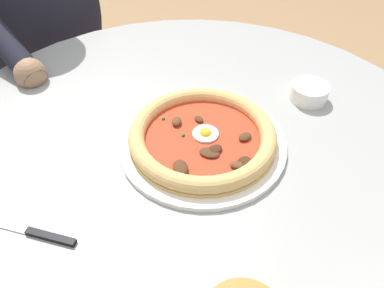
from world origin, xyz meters
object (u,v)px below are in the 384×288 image
at_px(pizza_on_plate, 202,138).
at_px(cafe_chair_diner, 36,62).
at_px(ramekin_capers, 309,92).
at_px(dining_table, 191,195).
at_px(diner_person, 53,76).
at_px(steak_knife, 30,232).

relative_size(pizza_on_plate, cafe_chair_diner, 0.35).
distance_m(pizza_on_plate, ramekin_capers, 0.27).
relative_size(dining_table, cafe_chair_diner, 1.19).
xyz_separation_m(diner_person, cafe_chair_diner, (0.06, 0.14, -0.02)).
height_order(diner_person, cafe_chair_diner, diner_person).
bearing_deg(ramekin_capers, dining_table, 145.89).
bearing_deg(pizza_on_plate, dining_table, 124.95).
bearing_deg(pizza_on_plate, steak_knife, 151.89).
bearing_deg(steak_knife, pizza_on_plate, -28.11).
xyz_separation_m(dining_table, cafe_chair_diner, (0.35, 0.77, -0.07)).
xyz_separation_m(dining_table, steak_knife, (-0.27, 0.13, 0.15)).
relative_size(diner_person, cafe_chair_diner, 1.36).
height_order(pizza_on_plate, ramekin_capers, pizza_on_plate).
xyz_separation_m(pizza_on_plate, diner_person, (0.28, 0.65, -0.22)).
bearing_deg(steak_knife, dining_table, -26.29).
xyz_separation_m(pizza_on_plate, steak_knife, (-0.28, 0.15, -0.02)).
height_order(dining_table, ramekin_capers, ramekin_capers).
relative_size(pizza_on_plate, diner_person, 0.26).
height_order(pizza_on_plate, cafe_chair_diner, cafe_chair_diner).
height_order(dining_table, diner_person, diner_person).
distance_m(dining_table, pizza_on_plate, 0.16).
height_order(dining_table, steak_knife, steak_knife).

